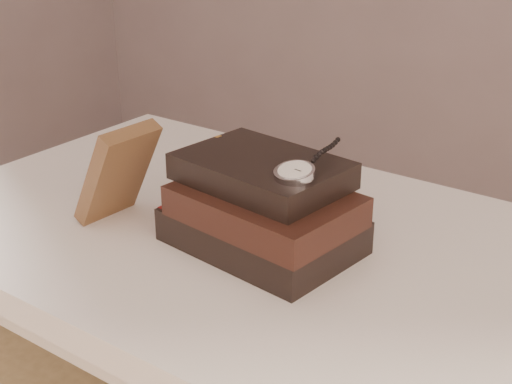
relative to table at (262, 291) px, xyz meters
The scene contains 5 objects.
table is the anchor object (origin of this frame).
book_stack 0.15m from the table, 52.94° to the right, with size 0.26×0.19×0.12m.
journal 0.26m from the table, 155.20° to the right, with size 0.02×0.09×0.15m, color #472D1B.
pocket_watch 0.24m from the table, 28.44° to the right, with size 0.05×0.15×0.02m.
eyeglasses 0.18m from the table, 131.55° to the left, with size 0.11×0.13×0.05m.
Camera 1 is at (0.51, -0.37, 1.20)m, focal length 50.80 mm.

